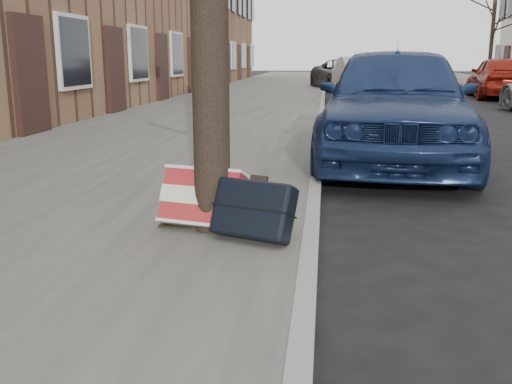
# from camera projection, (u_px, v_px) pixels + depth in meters

# --- Properties ---
(near_sidewalk) EXTENTS (5.00, 70.00, 0.12)m
(near_sidewalk) POSITION_uv_depth(u_px,v_px,m) (246.00, 100.00, 18.29)
(near_sidewalk) COLOR slate
(near_sidewalk) RESTS_ON ground
(dirt_patch) EXTENTS (0.85, 0.85, 0.02)m
(dirt_patch) POSITION_uv_depth(u_px,v_px,m) (222.00, 214.00, 4.75)
(dirt_patch) COLOR black
(dirt_patch) RESTS_ON near_sidewalk
(suitcase_red) EXTENTS (0.67, 0.47, 0.47)m
(suitcase_red) POSITION_uv_depth(u_px,v_px,m) (203.00, 198.00, 4.32)
(suitcase_red) COLOR maroon
(suitcase_red) RESTS_ON near_sidewalk
(suitcase_navy) EXTENTS (0.66, 0.52, 0.46)m
(suitcase_navy) POSITION_uv_depth(u_px,v_px,m) (254.00, 209.00, 4.05)
(suitcase_navy) COLOR black
(suitcase_navy) RESTS_ON near_sidewalk
(car_near_front) EXTENTS (2.28, 4.85, 1.61)m
(car_near_front) POSITION_uv_depth(u_px,v_px,m) (394.00, 103.00, 7.65)
(car_near_front) COLOR navy
(car_near_front) RESTS_ON ground
(car_near_mid) EXTENTS (2.04, 4.46, 1.42)m
(car_near_mid) POSITION_uv_depth(u_px,v_px,m) (367.00, 82.00, 16.64)
(car_near_mid) COLOR #B3B4BC
(car_near_mid) RESTS_ON ground
(car_near_back) EXTENTS (3.32, 5.21, 1.34)m
(car_near_back) POSITION_uv_depth(u_px,v_px,m) (346.00, 75.00, 24.13)
(car_near_back) COLOR #3C3B41
(car_near_back) RESTS_ON ground
(car_far_back) EXTENTS (2.13, 4.45, 1.47)m
(car_far_back) POSITION_uv_depth(u_px,v_px,m) (499.00, 77.00, 19.67)
(car_far_back) COLOR maroon
(car_far_back) RESTS_ON ground
(tree_far_c) EXTENTS (0.20, 0.20, 5.09)m
(tree_far_c) POSITION_uv_depth(u_px,v_px,m) (492.00, 32.00, 29.06)
(tree_far_c) COLOR black
(tree_far_c) RESTS_ON far_sidewalk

